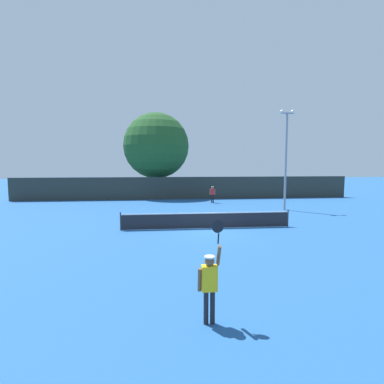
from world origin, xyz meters
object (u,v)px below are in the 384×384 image
(player_serving, at_px, (210,279))
(parked_car_near, at_px, (116,188))
(large_tree, at_px, (156,146))
(parked_car_mid, at_px, (159,186))
(player_receiving, at_px, (212,193))
(parked_car_far, at_px, (255,187))
(light_pole, at_px, (286,154))
(tennis_ball, at_px, (226,216))

(player_serving, height_order, parked_car_near, player_serving)
(large_tree, height_order, parked_car_mid, large_tree)
(player_receiving, bearing_deg, player_serving, 80.00)
(parked_car_near, distance_m, parked_car_mid, 5.85)
(player_receiving, distance_m, parked_car_mid, 13.17)
(player_receiving, relative_size, parked_car_near, 0.37)
(player_serving, relative_size, parked_car_far, 0.61)
(parked_car_near, distance_m, parked_car_far, 17.75)
(light_pole, relative_size, large_tree, 0.85)
(player_serving, relative_size, tennis_ball, 37.56)
(large_tree, bearing_deg, parked_car_near, 146.49)
(tennis_ball, bearing_deg, parked_car_near, 120.80)
(light_pole, relative_size, parked_car_near, 1.87)
(large_tree, relative_size, parked_car_mid, 2.18)
(player_receiving, relative_size, light_pole, 0.20)
(player_serving, bearing_deg, light_pole, 61.92)
(player_serving, distance_m, parked_car_near, 32.72)
(light_pole, xyz_separation_m, parked_car_mid, (-10.43, 17.20, -3.88))
(player_receiving, height_order, large_tree, large_tree)
(tennis_ball, xyz_separation_m, parked_car_near, (-10.34, 17.34, 0.74))
(tennis_ball, distance_m, parked_car_mid, 20.22)
(player_serving, height_order, large_tree, large_tree)
(light_pole, distance_m, parked_car_near, 22.12)
(tennis_ball, relative_size, light_pole, 0.01)
(large_tree, distance_m, parked_car_far, 13.78)
(tennis_ball, relative_size, parked_car_far, 0.02)
(large_tree, bearing_deg, parked_car_far, 10.79)
(parked_car_mid, bearing_deg, parked_car_far, -7.08)
(parked_car_mid, bearing_deg, player_serving, -80.10)
(tennis_ball, xyz_separation_m, parked_car_mid, (-4.94, 19.59, 0.74))
(player_serving, distance_m, tennis_ball, 15.16)
(player_serving, relative_size, parked_car_near, 0.58)
(light_pole, bearing_deg, parked_car_near, 136.63)
(parked_car_mid, bearing_deg, parked_car_near, -149.68)
(light_pole, bearing_deg, player_serving, -118.08)
(player_serving, relative_size, player_receiving, 1.58)
(tennis_ball, relative_size, parked_car_near, 0.02)
(parked_car_near, relative_size, parked_car_mid, 0.99)
(light_pole, distance_m, large_tree, 15.79)
(player_serving, bearing_deg, parked_car_near, 101.85)
(light_pole, distance_m, parked_car_far, 14.61)
(player_receiving, distance_m, parked_car_far, 11.32)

